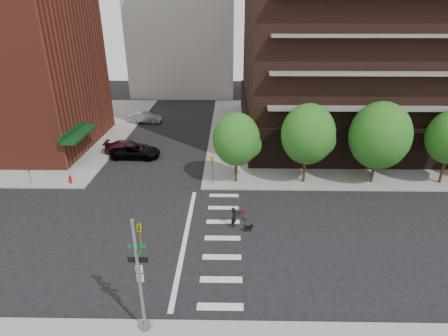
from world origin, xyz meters
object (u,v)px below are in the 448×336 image
(traffic_signal, at_px, (141,286))
(fire_hydrant, at_px, (70,179))
(scooter, at_px, (242,211))
(dog_walker, at_px, (234,217))
(parked_car_black, at_px, (136,151))
(parked_car_silver, at_px, (145,118))
(parked_car_maroon, at_px, (128,147))

(traffic_signal, distance_m, fire_hydrant, 18.42)
(scooter, relative_size, dog_walker, 1.02)
(traffic_signal, height_order, parked_car_black, traffic_signal)
(scooter, bearing_deg, traffic_signal, -137.25)
(traffic_signal, distance_m, parked_car_silver, 35.34)
(traffic_signal, relative_size, parked_car_maroon, 1.24)
(parked_car_silver, bearing_deg, parked_car_black, -167.58)
(parked_car_black, xyz_separation_m, parked_car_maroon, (-1.11, 1.17, 0.00))
(parked_car_maroon, bearing_deg, fire_hydrant, 155.65)
(traffic_signal, xyz_separation_m, parked_car_silver, (-7.73, 34.43, -1.97))
(parked_car_maroon, distance_m, scooter, 17.24)
(parked_car_black, distance_m, dog_walker, 16.27)
(parked_car_maroon, height_order, scooter, parked_car_maroon)
(dog_walker, bearing_deg, parked_car_silver, 48.85)
(fire_hydrant, xyz_separation_m, dog_walker, (14.27, -6.39, 0.22))
(parked_car_black, bearing_deg, parked_car_maroon, 46.41)
(parked_car_black, relative_size, parked_car_silver, 1.14)
(scooter, distance_m, dog_walker, 1.58)
(parked_car_silver, bearing_deg, dog_walker, -150.91)
(traffic_signal, bearing_deg, scooter, 64.70)
(fire_hydrant, distance_m, scooter, 15.72)
(traffic_signal, bearing_deg, parked_car_maroon, 106.92)
(fire_hydrant, relative_size, parked_car_maroon, 0.15)
(parked_car_black, relative_size, parked_car_maroon, 1.04)
(fire_hydrant, distance_m, parked_car_black, 7.64)
(parked_car_black, xyz_separation_m, parked_car_silver, (-1.89, 12.75, 0.03))
(parked_car_silver, bearing_deg, traffic_signal, -163.37)
(traffic_signal, bearing_deg, fire_hydrant, 123.26)
(parked_car_maroon, xyz_separation_m, scooter, (11.82, -12.54, -0.29))
(parked_car_silver, distance_m, scooter, 27.22)
(traffic_signal, relative_size, scooter, 3.83)
(traffic_signal, bearing_deg, parked_car_silver, 102.66)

